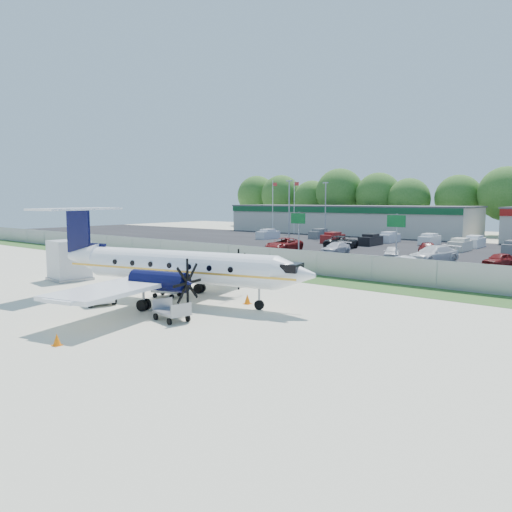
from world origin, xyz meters
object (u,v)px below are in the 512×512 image
Objects in this scene: pushback_tug at (98,294)px; baggage_cart_near at (167,291)px; aircraft at (175,266)px; service_container at (69,261)px; baggage_cart_far at (172,312)px.

pushback_tug is 4.35m from baggage_cart_near.
aircraft is 12.80m from service_container.
service_container is (-11.36, -0.19, 1.02)m from baggage_cart_near.
service_container is at bearing -179.06° from baggage_cart_near.
aircraft is 2.33m from baggage_cart_near.
baggage_cart_far reaches higher than baggage_cart_near.
aircraft is at bearing 49.90° from pushback_tug.
service_container reaches higher than baggage_cart_near.
aircraft reaches higher than baggage_cart_far.
aircraft is 5.39m from baggage_cart_far.
aircraft is 5.96× the size of service_container.
pushback_tug is at bearing -111.04° from baggage_cart_near.
baggage_cart_near is 0.92× the size of baggage_cart_far.
baggage_cart_far is at bearing -13.26° from service_container.
pushback_tug is 6.66m from baggage_cart_far.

